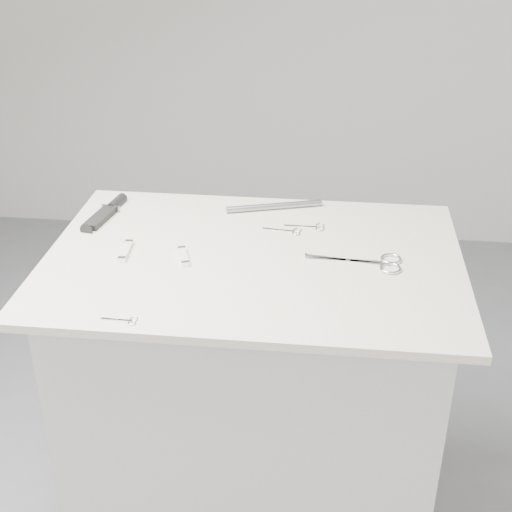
# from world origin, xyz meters

# --- Properties ---
(plinth) EXTENTS (0.90, 0.60, 0.90)m
(plinth) POSITION_xyz_m (0.00, 0.00, 0.45)
(plinth) COLOR beige
(plinth) RESTS_ON ground
(display_board) EXTENTS (1.00, 0.70, 0.02)m
(display_board) POSITION_xyz_m (0.00, 0.00, 0.91)
(display_board) COLOR beige
(display_board) RESTS_ON plinth
(large_shears) EXTENTS (0.23, 0.10, 0.01)m
(large_shears) POSITION_xyz_m (0.29, -0.00, 0.92)
(large_shears) COLOR silver
(large_shears) RESTS_ON display_board
(embroidery_scissors_a) EXTENTS (0.10, 0.04, 0.00)m
(embroidery_scissors_a) POSITION_xyz_m (0.07, 0.14, 0.92)
(embroidery_scissors_a) COLOR silver
(embroidery_scissors_a) RESTS_ON display_board
(embroidery_scissors_b) EXTENTS (0.10, 0.05, 0.00)m
(embroidery_scissors_b) POSITION_xyz_m (0.13, 0.18, 0.92)
(embroidery_scissors_b) COLOR silver
(embroidery_scissors_b) RESTS_ON display_board
(tiny_scissors) EXTENTS (0.08, 0.03, 0.00)m
(tiny_scissors) POSITION_xyz_m (-0.23, -0.31, 0.92)
(tiny_scissors) COLOR silver
(tiny_scissors) RESTS_ON display_board
(sheathed_knife) EXTENTS (0.06, 0.20, 0.03)m
(sheathed_knife) POSITION_xyz_m (-0.42, 0.20, 0.93)
(sheathed_knife) COLOR black
(sheathed_knife) RESTS_ON display_board
(pocket_knife_a) EXTENTS (0.04, 0.09, 0.01)m
(pocket_knife_a) POSITION_xyz_m (-0.16, -0.03, 0.93)
(pocket_knife_a) COLOR silver
(pocket_knife_a) RESTS_ON display_board
(pocket_knife_b) EXTENTS (0.03, 0.10, 0.01)m
(pocket_knife_b) POSITION_xyz_m (-0.31, -0.02, 0.93)
(pocket_knife_b) COLOR silver
(pocket_knife_b) RESTS_ON display_board
(metal_rail) EXTENTS (0.26, 0.10, 0.02)m
(metal_rail) POSITION_xyz_m (0.03, 0.28, 0.93)
(metal_rail) COLOR gray
(metal_rail) RESTS_ON display_board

